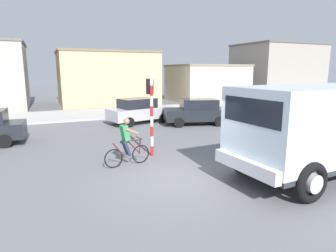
{
  "coord_description": "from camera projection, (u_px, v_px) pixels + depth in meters",
  "views": [
    {
      "loc": [
        -3.69,
        -7.76,
        3.38
      ],
      "look_at": [
        0.76,
        2.5,
        1.2
      ],
      "focal_mm": 30.83,
      "sensor_mm": 36.0,
      "label": 1
    }
  ],
  "objects": [
    {
      "name": "sidewalk_far",
      "position": [
        97.0,
        114.0,
        22.07
      ],
      "size": [
        80.0,
        5.0,
        0.16
      ],
      "primitive_type": "cube",
      "color": "#ADADA8",
      "rests_on": "ground"
    },
    {
      "name": "building_set_back",
      "position": [
        277.0,
        70.0,
        37.63
      ],
      "size": [
        9.97,
        7.71,
        6.62
      ],
      "color": "#9E9389",
      "rests_on": "ground"
    },
    {
      "name": "car_white_mid",
      "position": [
        197.0,
        112.0,
        18.02
      ],
      "size": [
        4.31,
        2.71,
        1.6
      ],
      "color": "#1E2328",
      "rests_on": "ground"
    },
    {
      "name": "pedestrian_near_kerb",
      "position": [
        199.0,
        109.0,
        19.04
      ],
      "size": [
        0.34,
        0.22,
        1.62
      ],
      "color": "#2D334C",
      "rests_on": "ground"
    },
    {
      "name": "cyclist",
      "position": [
        127.0,
        142.0,
        10.22
      ],
      "size": [
        1.72,
        0.54,
        1.72
      ],
      "color": "black",
      "rests_on": "ground"
    },
    {
      "name": "building_mid_block",
      "position": [
        108.0,
        78.0,
        28.97
      ],
      "size": [
        9.42,
        6.49,
        5.17
      ],
      "color": "#D1B284",
      "rests_on": "ground"
    },
    {
      "name": "truck_foreground",
      "position": [
        312.0,
        126.0,
        8.96
      ],
      "size": [
        5.57,
        3.1,
        2.9
      ],
      "color": "silver",
      "rests_on": "ground"
    },
    {
      "name": "car_far_side",
      "position": [
        139.0,
        111.0,
        18.5
      ],
      "size": [
        4.3,
        2.63,
        1.6
      ],
      "color": "#B7B7BC",
      "rests_on": "ground"
    },
    {
      "name": "ground_plane",
      "position": [
        177.0,
        179.0,
        9.07
      ],
      "size": [
        120.0,
        120.0,
        0.0
      ],
      "primitive_type": "plane",
      "color": "slate"
    },
    {
      "name": "traffic_light_pole",
      "position": [
        151.0,
        104.0,
        11.23
      ],
      "size": [
        0.24,
        0.43,
        3.2
      ],
      "color": "red",
      "rests_on": "ground"
    },
    {
      "name": "building_corner_right",
      "position": [
        206.0,
        83.0,
        32.18
      ],
      "size": [
        7.66,
        6.6,
        3.95
      ],
      "color": "beige",
      "rests_on": "ground"
    }
  ]
}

